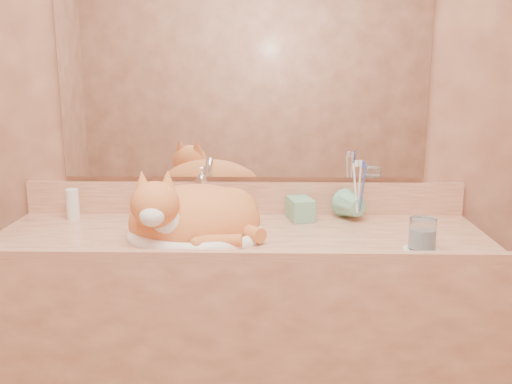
{
  "coord_description": "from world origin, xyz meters",
  "views": [
    {
      "loc": [
        0.09,
        -1.05,
        1.39
      ],
      "look_at": [
        0.05,
        0.7,
        1.0
      ],
      "focal_mm": 40.0,
      "sensor_mm": 36.0,
      "label": 1
    }
  ],
  "objects_px": {
    "vanity_counter": "(241,353)",
    "sink_basin": "(196,215)",
    "cat": "(191,214)",
    "water_glass": "(422,234)",
    "soap_dispenser": "(305,200)",
    "toothbrush_cup": "(358,209)"
  },
  "relations": [
    {
      "from": "vanity_counter",
      "to": "sink_basin",
      "type": "xyz_separation_m",
      "value": [
        -0.14,
        -0.02,
        0.49
      ]
    },
    {
      "from": "cat",
      "to": "water_glass",
      "type": "bearing_deg",
      "value": -21.72
    },
    {
      "from": "vanity_counter",
      "to": "water_glass",
      "type": "distance_m",
      "value": 0.74
    },
    {
      "from": "soap_dispenser",
      "to": "water_glass",
      "type": "distance_m",
      "value": 0.44
    },
    {
      "from": "vanity_counter",
      "to": "cat",
      "type": "height_order",
      "value": "cat"
    },
    {
      "from": "sink_basin",
      "to": "vanity_counter",
      "type": "bearing_deg",
      "value": 0.47
    },
    {
      "from": "cat",
      "to": "soap_dispenser",
      "type": "distance_m",
      "value": 0.4
    },
    {
      "from": "vanity_counter",
      "to": "water_glass",
      "type": "height_order",
      "value": "water_glass"
    },
    {
      "from": "vanity_counter",
      "to": "cat",
      "type": "relative_size",
      "value": 3.71
    },
    {
      "from": "soap_dispenser",
      "to": "water_glass",
      "type": "height_order",
      "value": "soap_dispenser"
    },
    {
      "from": "cat",
      "to": "soap_dispenser",
      "type": "xyz_separation_m",
      "value": [
        0.38,
        0.15,
        0.01
      ]
    },
    {
      "from": "soap_dispenser",
      "to": "cat",
      "type": "bearing_deg",
      "value": -172.11
    },
    {
      "from": "toothbrush_cup",
      "to": "water_glass",
      "type": "distance_m",
      "value": 0.34
    },
    {
      "from": "sink_basin",
      "to": "cat",
      "type": "distance_m",
      "value": 0.02
    },
    {
      "from": "toothbrush_cup",
      "to": "vanity_counter",
      "type": "bearing_deg",
      "value": -160.12
    },
    {
      "from": "soap_dispenser",
      "to": "toothbrush_cup",
      "type": "bearing_deg",
      "value": -8.32
    },
    {
      "from": "vanity_counter",
      "to": "cat",
      "type": "bearing_deg",
      "value": -172.46
    },
    {
      "from": "sink_basin",
      "to": "cat",
      "type": "relative_size",
      "value": 1.02
    },
    {
      "from": "toothbrush_cup",
      "to": "water_glass",
      "type": "height_order",
      "value": "water_glass"
    },
    {
      "from": "soap_dispenser",
      "to": "vanity_counter",
      "type": "bearing_deg",
      "value": -163.32
    },
    {
      "from": "cat",
      "to": "soap_dispenser",
      "type": "height_order",
      "value": "cat"
    },
    {
      "from": "vanity_counter",
      "to": "soap_dispenser",
      "type": "xyz_separation_m",
      "value": [
        0.22,
        0.13,
        0.51
      ]
    }
  ]
}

